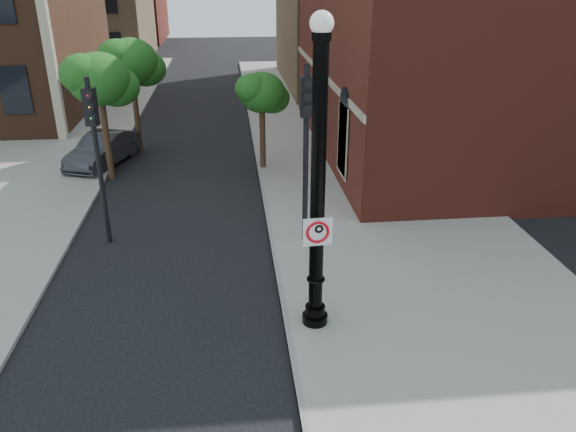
{
  "coord_description": "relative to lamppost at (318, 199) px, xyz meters",
  "views": [
    {
      "loc": [
        0.94,
        -10.11,
        7.7
      ],
      "look_at": [
        2.23,
        2.0,
        2.27
      ],
      "focal_mm": 35.0,
      "sensor_mm": 36.0,
      "label": 1
    }
  ],
  "objects": [
    {
      "name": "curb_edge",
      "position": [
        -0.67,
        9.29,
        -3.15
      ],
      "size": [
        0.1,
        60.0,
        0.14
      ],
      "primitive_type": "cube",
      "color": "gray",
      "rests_on": "ground"
    },
    {
      "name": "traffic_signal_left",
      "position": [
        -5.57,
        5.0,
        0.14
      ],
      "size": [
        0.38,
        0.44,
        4.98
      ],
      "rotation": [
        0.0,
        0.0,
        -0.27
      ],
      "color": "black",
      "rests_on": "ground"
    },
    {
      "name": "sidewalk_left",
      "position": [
        -11.72,
        17.29,
        -3.16
      ],
      "size": [
        10.0,
        50.0,
        0.12
      ],
      "primitive_type": "cube",
      "color": "gray",
      "rests_on": "ground"
    },
    {
      "name": "traffic_signal_right",
      "position": [
        0.34,
        4.32,
        0.38
      ],
      "size": [
        0.35,
        0.44,
        5.34
      ],
      "rotation": [
        0.0,
        0.0,
        -0.04
      ],
      "color": "black",
      "rests_on": "ground"
    },
    {
      "name": "sidewalk_right",
      "position": [
        3.28,
        9.29,
        -3.16
      ],
      "size": [
        8.0,
        60.0,
        0.12
      ],
      "primitive_type": "cube",
      "color": "gray",
      "rests_on": "ground"
    },
    {
      "name": "lamppost",
      "position": [
        0.0,
        0.0,
        0.0
      ],
      "size": [
        0.59,
        0.59,
        6.97
      ],
      "color": "black",
      "rests_on": "ground"
    },
    {
      "name": "street_tree_a",
      "position": [
        -6.47,
        10.74,
        0.63
      ],
      "size": [
        2.71,
        2.45,
        4.88
      ],
      "color": "#352215",
      "rests_on": "ground"
    },
    {
      "name": "no_parking_sign",
      "position": [
        -0.01,
        -0.18,
        -0.69
      ],
      "size": [
        0.65,
        0.1,
        0.65
      ],
      "rotation": [
        0.0,
        0.0,
        0.07
      ],
      "color": "white",
      "rests_on": "ground"
    },
    {
      "name": "utility_pole",
      "position": [
        1.72,
        9.31,
        -0.49
      ],
      "size": [
        0.11,
        0.11,
        5.46
      ],
      "primitive_type": "cylinder",
      "color": "#999999",
      "rests_on": "ground"
    },
    {
      "name": "parked_car",
      "position": [
        -7.11,
        12.49,
        -2.55
      ],
      "size": [
        2.71,
        4.32,
        1.35
      ],
      "primitive_type": "imported",
      "rotation": [
        0.0,
        0.0,
        -0.34
      ],
      "color": "#2F2F34",
      "rests_on": "ground"
    },
    {
      "name": "street_tree_b",
      "position": [
        -5.84,
        14.37,
        0.7
      ],
      "size": [
        2.76,
        2.49,
        4.97
      ],
      "color": "#352215",
      "rests_on": "ground"
    },
    {
      "name": "ground",
      "position": [
        -2.72,
        -0.71,
        -3.22
      ],
      "size": [
        120.0,
        120.0,
        0.0
      ],
      "primitive_type": "plane",
      "color": "black",
      "rests_on": "ground"
    },
    {
      "name": "street_tree_c",
      "position": [
        -0.44,
        11.25,
        -0.1
      ],
      "size": [
        2.2,
        1.99,
        3.97
      ],
      "color": "#352215",
      "rests_on": "ground"
    }
  ]
}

